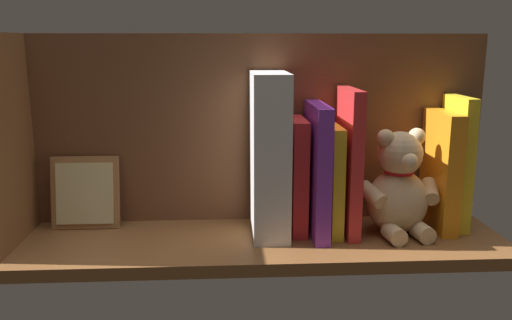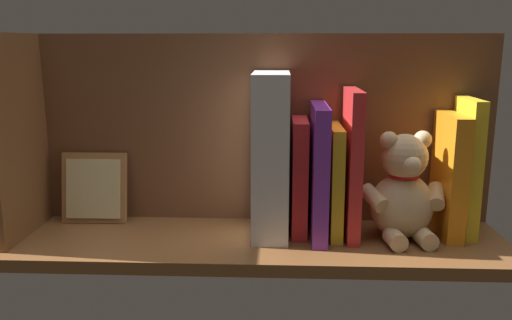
% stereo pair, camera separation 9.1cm
% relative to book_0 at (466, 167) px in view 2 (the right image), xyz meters
% --- Properties ---
extents(ground_plane, '(0.89, 0.25, 0.02)m').
position_rel_book_0_xyz_m(ground_plane, '(0.38, 0.04, -0.13)').
color(ground_plane, brown).
extents(shelf_back_panel, '(0.89, 0.02, 0.36)m').
position_rel_book_0_xyz_m(shelf_back_panel, '(0.38, -0.07, 0.06)').
color(shelf_back_panel, brown).
rests_on(shelf_back_panel, ground_plane).
extents(shelf_side_divider, '(0.02, 0.19, 0.36)m').
position_rel_book_0_xyz_m(shelf_side_divider, '(0.80, 0.04, 0.06)').
color(shelf_side_divider, brown).
rests_on(shelf_side_divider, ground_plane).
extents(book_0, '(0.02, 0.11, 0.25)m').
position_rel_book_0_xyz_m(book_0, '(0.00, 0.00, 0.00)').
color(book_0, yellow).
rests_on(book_0, ground_plane).
extents(book_1, '(0.03, 0.13, 0.22)m').
position_rel_book_0_xyz_m(book_1, '(0.03, 0.01, -0.01)').
color(book_1, orange).
rests_on(book_1, ground_plane).
extents(teddy_bear, '(0.16, 0.13, 0.19)m').
position_rel_book_0_xyz_m(teddy_bear, '(0.12, 0.03, -0.04)').
color(teddy_bear, '#D1B284').
rests_on(teddy_bear, ground_plane).
extents(book_2, '(0.02, 0.14, 0.26)m').
position_rel_book_0_xyz_m(book_2, '(0.21, 0.02, 0.01)').
color(book_2, red).
rests_on(book_2, ground_plane).
extents(book_3, '(0.02, 0.13, 0.20)m').
position_rel_book_0_xyz_m(book_3, '(0.24, 0.01, -0.02)').
color(book_3, yellow).
rests_on(book_3, ground_plane).
extents(book_4, '(0.03, 0.15, 0.24)m').
position_rel_book_0_xyz_m(book_4, '(0.27, 0.02, -0.00)').
color(book_4, purple).
rests_on(book_4, ground_plane).
extents(book_5, '(0.03, 0.12, 0.21)m').
position_rel_book_0_xyz_m(book_5, '(0.30, 0.00, -0.02)').
color(book_5, red).
rests_on(book_5, ground_plane).
extents(dictionary_thick_white, '(0.06, 0.14, 0.29)m').
position_rel_book_0_xyz_m(dictionary_thick_white, '(0.35, 0.02, 0.02)').
color(dictionary_thick_white, silver).
rests_on(dictionary_thick_white, ground_plane).
extents(picture_frame_leaning, '(0.12, 0.04, 0.14)m').
position_rel_book_0_xyz_m(picture_frame_leaning, '(0.69, -0.03, -0.06)').
color(picture_frame_leaning, '#9E6B3D').
rests_on(picture_frame_leaning, ground_plane).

